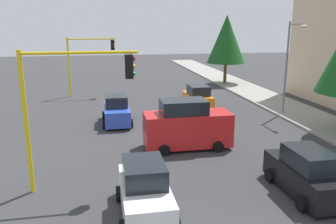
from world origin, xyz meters
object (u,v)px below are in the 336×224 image
street_lamp_curbside (290,58)px  car_white (145,191)px  car_orange (198,98)px  delivery_van_red (187,126)px  car_black (305,174)px  car_blue (117,111)px  tree_roadside_far (226,39)px  traffic_signal_far_right (88,55)px  traffic_signal_near_right (70,93)px

street_lamp_curbside → car_white: bearing=-45.2°
car_orange → delivery_van_red: bearing=-19.2°
delivery_van_red → car_orange: delivery_van_red is taller
delivery_van_red → car_orange: bearing=160.8°
car_black → street_lamp_curbside: bearing=154.4°
car_blue → tree_roadside_far: bearing=137.4°
traffic_signal_far_right → car_white: (22.61, 2.57, -3.06)m
delivery_van_red → tree_roadside_far: bearing=154.7°
traffic_signal_far_right → car_white: size_ratio=1.41×
traffic_signal_far_right → tree_roadside_far: size_ratio=0.71×
traffic_signal_far_right → street_lamp_curbside: street_lamp_curbside is taller
street_lamp_curbside → car_black: size_ratio=1.69×
tree_roadside_far → delivery_van_red: 22.45m
traffic_signal_near_right → delivery_van_red: 7.59m
car_orange → car_black: 15.18m
delivery_van_red → car_blue: delivery_van_red is taller
car_orange → car_black: same height
tree_roadside_far → delivery_van_red: bearing=-25.3°
tree_roadside_far → car_white: size_ratio=1.97×
delivery_van_red → car_black: bearing=28.6°
tree_roadside_far → car_orange: 13.48m
delivery_van_red → car_blue: bearing=-147.9°
car_white → traffic_signal_far_right: bearing=-173.5°
car_orange → car_white: 16.72m
traffic_signal_far_right → street_lamp_curbside: size_ratio=0.80×
traffic_signal_far_right → street_lamp_curbside: 18.15m
car_blue → traffic_signal_near_right: bearing=-12.4°
car_orange → street_lamp_curbside: bearing=61.5°
traffic_signal_near_right → street_lamp_curbside: bearing=122.8°
traffic_signal_far_right → car_blue: size_ratio=1.43×
traffic_signal_far_right → car_blue: 10.87m
street_lamp_curbside → car_blue: 13.23m
street_lamp_curbside → traffic_signal_far_right: bearing=-124.9°
street_lamp_curbside → car_white: size_ratio=1.76×
traffic_signal_near_right → car_orange: 15.99m
car_blue → car_white: bearing=2.1°
car_white → street_lamp_curbside: bearing=134.8°
street_lamp_curbside → car_white: street_lamp_curbside is taller
traffic_signal_near_right → car_blue: bearing=167.6°
car_white → tree_roadside_far: bearing=154.6°
traffic_signal_near_right → tree_roadside_far: tree_roadside_far is taller
tree_roadside_far → car_white: (26.61, -12.62, -4.24)m
tree_roadside_far → car_blue: 19.77m
delivery_van_red → car_white: bearing=-25.7°
car_blue → delivery_van_red: bearing=32.1°
traffic_signal_far_right → tree_roadside_far: (-4.00, 15.18, 1.18)m
traffic_signal_far_right → car_orange: (7.11, 8.85, -3.06)m
car_black → car_orange: bearing=-178.8°
tree_roadside_far → car_blue: tree_roadside_far is taller
car_black → car_white: bearing=-87.2°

